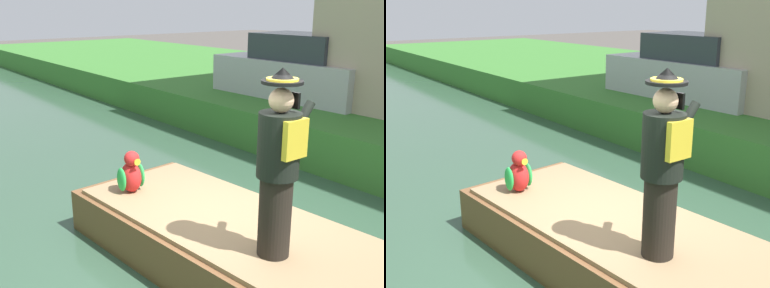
% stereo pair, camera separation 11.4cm
% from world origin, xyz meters
% --- Properties ---
extents(ground_plane, '(80.00, 80.00, 0.00)m').
position_xyz_m(ground_plane, '(0.00, 0.00, 0.00)').
color(ground_plane, '#4C4742').
extents(canal_water, '(6.62, 48.00, 0.10)m').
position_xyz_m(canal_water, '(0.00, 0.00, 0.05)').
color(canal_water, '#33513D').
rests_on(canal_water, ground).
extents(boat, '(2.15, 4.34, 0.61)m').
position_xyz_m(boat, '(0.00, -0.07, 0.40)').
color(boat, brown).
rests_on(boat, canal_water).
extents(person_pirate, '(0.61, 0.42, 1.85)m').
position_xyz_m(person_pirate, '(-0.18, -0.93, 1.64)').
color(person_pirate, black).
rests_on(person_pirate, boat).
extents(parrot_plush, '(0.36, 0.34, 0.57)m').
position_xyz_m(parrot_plush, '(-0.48, 1.32, 0.95)').
color(parrot_plush, red).
rests_on(parrot_plush, boat).
extents(parked_car_silver, '(1.85, 4.06, 1.50)m').
position_xyz_m(parked_car_silver, '(5.49, 3.67, 1.58)').
color(parked_car_silver, '#B7B7BC').
rests_on(parked_car_silver, grass_bank_far).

